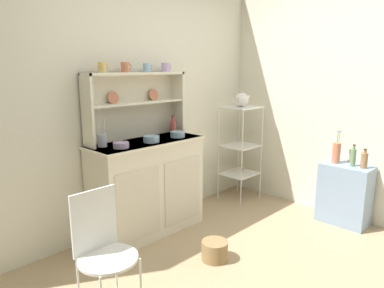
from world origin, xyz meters
name	(u,v)px	position (x,y,z in m)	size (l,w,h in m)	color
ground_plane	(276,287)	(0.00, 0.00, 0.00)	(3.84, 3.84, 0.00)	tan
wall_back	(137,101)	(0.00, 1.62, 1.25)	(3.84, 0.05, 2.50)	silver
wall_right	(372,101)	(1.62, 0.00, 1.25)	(0.05, 3.84, 2.50)	silver
hutch_cabinet	(148,186)	(-0.09, 1.37, 0.46)	(1.12, 0.45, 0.90)	silver
hutch_shelf_unit	(134,100)	(-0.09, 1.53, 1.27)	(1.04, 0.18, 0.62)	beige
bakers_rack	(240,142)	(1.24, 1.29, 0.70)	(0.40, 0.36, 1.12)	silver
side_shelf_blue	(344,194)	(1.44, 0.11, 0.31)	(0.28, 0.48, 0.62)	#849EBC
wire_chair	(102,245)	(-1.05, 0.59, 0.52)	(0.36, 0.36, 0.85)	white
floor_basket	(215,250)	(-0.03, 0.57, 0.08)	(0.22, 0.22, 0.16)	#93754C
cup_gold_0	(102,67)	(-0.44, 1.49, 1.57)	(0.08, 0.07, 0.09)	#DBB760
cup_terracotta_1	(125,67)	(-0.21, 1.49, 1.57)	(0.09, 0.08, 0.09)	#C67556
cup_sky_2	(147,68)	(0.03, 1.49, 1.57)	(0.09, 0.07, 0.08)	#8EB2D1
cup_lilac_3	(166,67)	(0.26, 1.49, 1.57)	(0.10, 0.08, 0.08)	#B79ECC
bowl_mixing_large	(121,145)	(-0.42, 1.29, 0.93)	(0.13, 0.13, 0.05)	#B79ECC
bowl_floral_medium	(151,139)	(-0.09, 1.29, 0.93)	(0.15, 0.15, 0.06)	#8EB2D1
bowl_cream_small	(178,134)	(0.23, 1.29, 0.93)	(0.14, 0.14, 0.06)	#8EB2D1
jam_bottle	(173,127)	(0.32, 1.45, 0.98)	(0.06, 0.06, 0.19)	#B74C47
utensil_jar	(102,140)	(-0.51, 1.45, 0.96)	(0.08, 0.08, 0.25)	#B2B7C6
porcelain_teapot	(242,100)	(1.24, 1.29, 1.20)	(0.25, 0.16, 0.18)	white
flower_vase	(336,152)	(1.44, 0.23, 0.73)	(0.08, 0.08, 0.36)	#C67556
oil_bottle	(353,157)	(1.44, 0.06, 0.71)	(0.05, 0.05, 0.22)	#6B8C60
vinegar_bottle	(364,160)	(1.44, -0.04, 0.70)	(0.06, 0.06, 0.19)	#99704C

